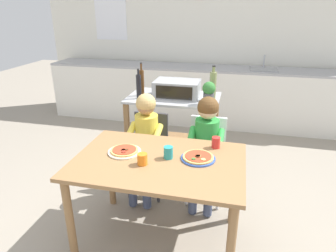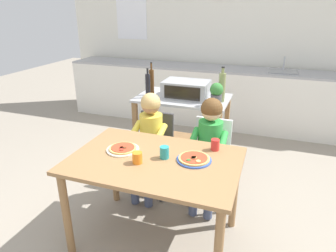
{
  "view_description": "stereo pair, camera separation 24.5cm",
  "coord_description": "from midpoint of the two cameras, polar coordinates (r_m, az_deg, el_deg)",
  "views": [
    {
      "loc": [
        0.53,
        -1.91,
        1.82
      ],
      "look_at": [
        0.0,
        0.3,
        0.9
      ],
      "focal_mm": 32.12,
      "sensor_mm": 36.0,
      "label": 1
    },
    {
      "loc": [
        0.76,
        -1.84,
        1.82
      ],
      "look_at": [
        0.0,
        0.3,
        0.9
      ],
      "focal_mm": 32.12,
      "sensor_mm": 36.0,
      "label": 2
    }
  ],
  "objects": [
    {
      "name": "drinking_cup_red",
      "position": [
        2.41,
        6.23,
        -3.19
      ],
      "size": [
        0.07,
        0.07,
        0.09
      ],
      "primitive_type": "cylinder",
      "color": "red",
      "rests_on": "dining_table"
    },
    {
      "name": "pizza_plate_blue_rimmed",
      "position": [
        2.24,
        2.64,
        -6.08
      ],
      "size": [
        0.26,
        0.26,
        0.03
      ],
      "color": "#3356B7",
      "rests_on": "dining_table"
    },
    {
      "name": "pizza_plate_cream",
      "position": [
        2.38,
        -11.2,
        -4.75
      ],
      "size": [
        0.26,
        0.26,
        0.03
      ],
      "color": "beige",
      "rests_on": "dining_table"
    },
    {
      "name": "kitchen_counter",
      "position": [
        4.89,
        5.35,
        5.83
      ],
      "size": [
        5.04,
        0.6,
        1.11
      ],
      "color": "silver",
      "rests_on": "ground"
    },
    {
      "name": "drinking_cup_teal",
      "position": [
        2.24,
        -3.08,
        -5.11
      ],
      "size": [
        0.07,
        0.07,
        0.09
      ],
      "primitive_type": "cylinder",
      "color": "teal",
      "rests_on": "dining_table"
    },
    {
      "name": "drinking_cup_orange",
      "position": [
        2.18,
        -8.13,
        -6.33
      ],
      "size": [
        0.07,
        0.07,
        0.08
      ],
      "primitive_type": "cylinder",
      "color": "orange",
      "rests_on": "dining_table"
    },
    {
      "name": "child_in_green_shirt",
      "position": [
        2.74,
        4.66,
        -2.63
      ],
      "size": [
        0.32,
        0.42,
        1.04
      ],
      "color": "#424C6B",
      "rests_on": "ground"
    },
    {
      "name": "bottle_tall_green_wine",
      "position": [
        3.28,
        -7.73,
        7.47
      ],
      "size": [
        0.05,
        0.05,
        0.32
      ],
      "color": "black",
      "rests_on": "kitchen_island_cart"
    },
    {
      "name": "dining_chair_left",
      "position": [
        3.04,
        -5.93,
        -4.18
      ],
      "size": [
        0.36,
        0.36,
        0.81
      ],
      "color": "#333338",
      "rests_on": "ground"
    },
    {
      "name": "kitchen_island_cart",
      "position": [
        3.44,
        -0.99,
        1.0
      ],
      "size": [
        1.01,
        0.62,
        0.86
      ],
      "color": "#B7BABF",
      "rests_on": "ground"
    },
    {
      "name": "toaster_oven",
      "position": [
        3.32,
        -0.4,
        7.03
      ],
      "size": [
        0.49,
        0.34,
        0.18
      ],
      "color": "#999BA0",
      "rests_on": "kitchen_island_cart"
    },
    {
      "name": "potted_herb_plant",
      "position": [
        3.06,
        5.47,
        6.35
      ],
      "size": [
        0.13,
        0.13,
        0.24
      ],
      "color": "#4C4C51",
      "rests_on": "kitchen_island_cart"
    },
    {
      "name": "bottle_squat_spirits",
      "position": [
        3.21,
        6.34,
        7.6
      ],
      "size": [
        0.07,
        0.07,
        0.37
      ],
      "color": "olive",
      "rests_on": "kitchen_island_cart"
    },
    {
      "name": "back_wall_tiled",
      "position": [
        5.13,
        6.35,
        16.73
      ],
      "size": [
        5.6,
        0.14,
        2.7
      ],
      "color": "white",
      "rests_on": "ground"
    },
    {
      "name": "child_in_yellow_shirt",
      "position": [
        2.85,
        -6.86,
        -1.81
      ],
      "size": [
        0.32,
        0.42,
        1.04
      ],
      "color": "#424C6B",
      "rests_on": "ground"
    },
    {
      "name": "ground_plane",
      "position": [
        3.67,
        1.55,
        -7.6
      ],
      "size": [
        12.52,
        12.52,
        0.0
      ],
      "primitive_type": "plane",
      "color": "gray"
    },
    {
      "name": "dining_table",
      "position": [
        2.3,
        -4.83,
        -8.71
      ],
      "size": [
        1.26,
        0.85,
        0.75
      ],
      "color": "olive",
      "rests_on": "ground"
    },
    {
      "name": "bottle_dark_olive_oil",
      "position": [
        3.39,
        -7.12,
        8.19
      ],
      "size": [
        0.06,
        0.06,
        0.37
      ],
      "color": "#4C2D14",
      "rests_on": "kitchen_island_cart"
    },
    {
      "name": "dining_chair_right",
      "position": [
        2.93,
        4.91,
        -5.17
      ],
      "size": [
        0.36,
        0.36,
        0.81
      ],
      "color": "silver",
      "rests_on": "ground"
    }
  ]
}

